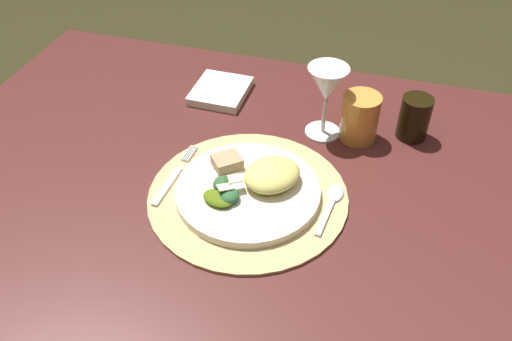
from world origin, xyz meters
TOP-DOWN VIEW (x-y plane):
  - dining_table at (0.00, 0.00)m, footprint 1.33×0.85m
  - placemat at (-0.02, -0.05)m, footprint 0.35×0.35m
  - dinner_plate at (-0.02, -0.05)m, footprint 0.25×0.25m
  - pasta_serving at (0.01, -0.03)m, footprint 0.13×0.14m
  - salad_greens at (-0.06, -0.08)m, footprint 0.07×0.08m
  - bread_piece at (-0.07, -0.01)m, footprint 0.06×0.06m
  - fork at (-0.16, -0.05)m, footprint 0.02×0.17m
  - spoon at (0.12, -0.03)m, footprint 0.03×0.13m
  - napkin at (-0.18, 0.24)m, footprint 0.12×0.13m
  - wine_glass at (0.07, 0.17)m, footprint 0.08×0.08m
  - amber_tumbler at (0.14, 0.17)m, footprint 0.07×0.07m
  - dark_tumbler at (0.24, 0.21)m, footprint 0.06×0.06m

SIDE VIEW (x-z plane):
  - dining_table at x=0.00m, z-range 0.22..0.95m
  - placemat at x=-0.02m, z-range 0.73..0.73m
  - spoon at x=0.12m, z-range 0.73..0.74m
  - fork at x=-0.16m, z-range 0.73..0.74m
  - napkin at x=-0.18m, z-range 0.73..0.74m
  - dinner_plate at x=-0.02m, z-range 0.73..0.75m
  - salad_greens at x=-0.06m, z-range 0.74..0.77m
  - bread_piece at x=-0.07m, z-range 0.75..0.77m
  - pasta_serving at x=0.01m, z-range 0.75..0.78m
  - dark_tumbler at x=0.24m, z-range 0.73..0.81m
  - amber_tumbler at x=0.14m, z-range 0.73..0.82m
  - wine_glass at x=0.07m, z-range 0.76..0.91m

